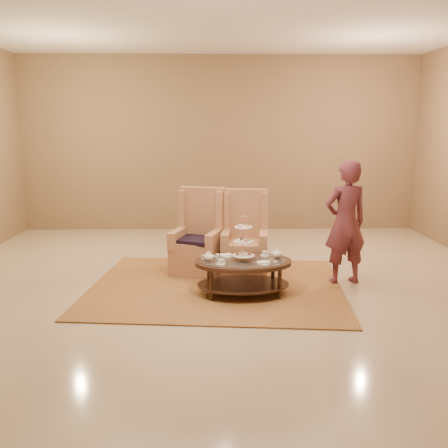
{
  "coord_description": "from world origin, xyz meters",
  "views": [
    {
      "loc": [
        -0.1,
        -6.2,
        2.07
      ],
      "look_at": [
        0.02,
        0.2,
        0.84
      ],
      "focal_mm": 40.0,
      "sensor_mm": 36.0,
      "label": 1
    }
  ],
  "objects_px": {
    "armchair_left": "(199,244)",
    "person": "(345,223)",
    "armchair_right": "(245,245)",
    "tea_table": "(243,267)"
  },
  "relations": [
    {
      "from": "armchair_left",
      "to": "armchair_right",
      "type": "bearing_deg",
      "value": 14.82
    },
    {
      "from": "armchair_right",
      "to": "armchair_left",
      "type": "bearing_deg",
      "value": -174.65
    },
    {
      "from": "armchair_left",
      "to": "armchair_right",
      "type": "height_order",
      "value": "armchair_left"
    },
    {
      "from": "tea_table",
      "to": "person",
      "type": "height_order",
      "value": "person"
    },
    {
      "from": "armchair_left",
      "to": "tea_table",
      "type": "bearing_deg",
      "value": -44.89
    },
    {
      "from": "person",
      "to": "tea_table",
      "type": "bearing_deg",
      "value": 4.1
    },
    {
      "from": "armchair_left",
      "to": "person",
      "type": "distance_m",
      "value": 2.1
    },
    {
      "from": "tea_table",
      "to": "armchair_left",
      "type": "relative_size",
      "value": 1.04
    },
    {
      "from": "armchair_left",
      "to": "person",
      "type": "bearing_deg",
      "value": -0.4
    },
    {
      "from": "armchair_left",
      "to": "person",
      "type": "relative_size",
      "value": 0.73
    }
  ]
}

